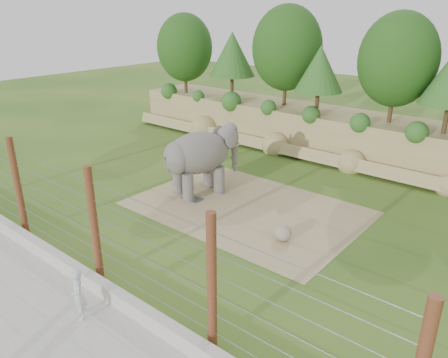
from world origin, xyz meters
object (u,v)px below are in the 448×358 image
Objects in this scene: barrier_fence at (94,225)px; zookeeper at (78,295)px; stone_ball at (283,233)px; elephant at (198,162)px.

barrier_fence reaches higher than zookeeper.
stone_ball is 0.03× the size of barrier_fence.
stone_ball is (5.68, -1.32, -1.25)m from elephant.
stone_ball is 7.12m from barrier_fence.
stone_ball is at bearing 96.67° from zookeeper.
elephant is at bearing 133.88° from zookeeper.
zookeeper is (1.27, -1.57, -1.19)m from barrier_fence.
elephant reaches higher than stone_ball.
stone_ball is at bearing 61.01° from barrier_fence.
barrier_fence reaches higher than stone_ball.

